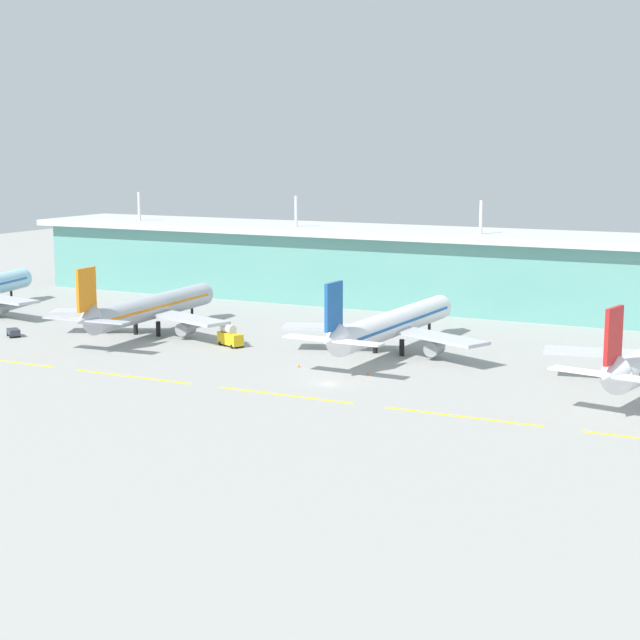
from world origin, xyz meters
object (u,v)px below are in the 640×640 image
airliner_near_middle (150,308)px  baggage_cart (236,342)px  fuel_truck (230,336)px  airliner_center (392,324)px  pushback_tug (13,332)px  safety_cone_left_wingtip (299,366)px  safety_cone_nose_front (368,373)px

airliner_near_middle → baggage_cart: (26.77, -4.36, -5.18)m
fuel_truck → baggage_cart: (1.82, -0.30, -1.00)m
airliner_center → fuel_truck: size_ratio=8.36×
airliner_near_middle → pushback_tug: bearing=-148.2°
baggage_cart → safety_cone_left_wingtip: size_ratio=5.64×
safety_cone_left_wingtip → safety_cone_nose_front: size_ratio=1.00×
safety_cone_left_wingtip → airliner_near_middle: bearing=160.8°
airliner_center → baggage_cart: 35.83m
safety_cone_nose_front → pushback_tug: bearing=179.7°
airliner_center → fuel_truck: bearing=-166.3°
pushback_tug → fuel_truck: size_ratio=0.65×
airliner_center → pushback_tug: (-88.54, -21.82, -5.35)m
pushback_tug → safety_cone_nose_front: (92.74, -0.41, -0.75)m
pushback_tug → baggage_cart: 55.74m
fuel_truck → safety_cone_nose_front: 42.51m
airliner_center → pushback_tug: bearing=-166.2°
airliner_near_middle → safety_cone_nose_front: bearing=-15.0°
airliner_near_middle → safety_cone_left_wingtip: 52.81m
airliner_near_middle → baggage_cart: 27.62m
pushback_tug → safety_cone_nose_front: bearing=-0.3°
safety_cone_nose_front → fuel_truck: bearing=161.6°
airliner_near_middle → airliner_center: 61.22m
airliner_near_middle → pushback_tug: airliner_near_middle is taller
baggage_cart → safety_cone_nose_front: bearing=-18.8°
airliner_center → fuel_truck: 37.38m
baggage_cart → airliner_center: bearing=14.9°
airliner_near_middle → safety_cone_left_wingtip: airliner_near_middle is taller
pushback_tug → airliner_center: bearing=13.8°
fuel_truck → airliner_near_middle: bearing=170.8°
baggage_cart → safety_cone_nose_front: baggage_cart is taller
airliner_center → safety_cone_left_wingtip: size_ratio=90.77×
fuel_truck → safety_cone_left_wingtip: bearing=-28.1°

